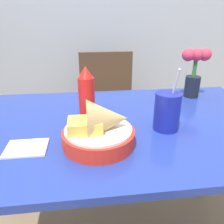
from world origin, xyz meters
TOP-DOWN VIEW (x-y plane):
  - dining_table at (0.00, 0.00)m, footprint 1.27×0.78m
  - chair_far_window at (0.01, 0.79)m, footprint 0.40×0.40m
  - food_basket at (-0.10, -0.16)m, footprint 0.23×0.23m
  - ketchup_bottle at (-0.14, 0.03)m, footprint 0.06×0.06m
  - drink_cup at (0.13, -0.08)m, footprint 0.09×0.09m
  - flower_vase at (0.39, 0.24)m, footprint 0.14×0.07m
  - napkin at (-0.33, -0.16)m, footprint 0.12×0.10m

SIDE VIEW (x-z plane):
  - chair_far_window at x=0.01m, z-range 0.08..0.97m
  - dining_table at x=0.00m, z-range 0.27..1.01m
  - napkin at x=-0.33m, z-range 0.74..0.75m
  - food_basket at x=-0.10m, z-range 0.72..0.87m
  - drink_cup at x=0.13m, z-range 0.69..0.92m
  - ketchup_bottle at x=-0.14m, z-range 0.74..0.95m
  - flower_vase at x=0.39m, z-range 0.76..1.00m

